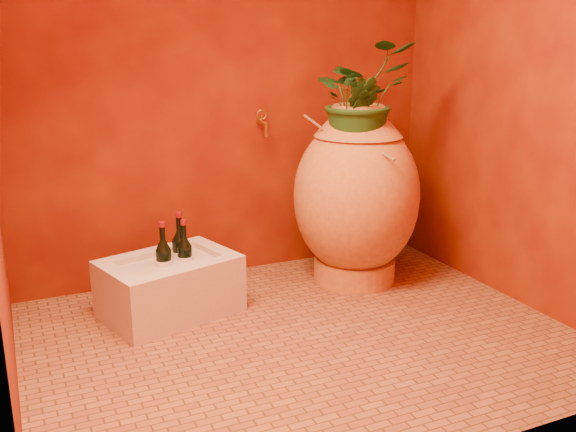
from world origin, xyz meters
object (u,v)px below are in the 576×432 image
stone_basin (170,288)px  wine_bottle_c (164,263)px  wall_tap (263,122)px  wine_bottle_a (185,259)px  amphora (356,196)px  wine_bottle_b (180,254)px

stone_basin → wine_bottle_c: size_ratio=2.24×
wall_tap → stone_basin: bearing=-149.7°
stone_basin → wall_tap: (0.68, 0.40, 0.76)m
wine_bottle_a → wine_bottle_c: 0.12m
amphora → wine_bottle_a: size_ratio=3.19×
amphora → wall_tap: bearing=138.2°
amphora → stone_basin: amphora is taller
wine_bottle_c → wall_tap: (0.71, 0.40, 0.62)m
stone_basin → wall_tap: bearing=30.3°
wine_bottle_a → wine_bottle_b: size_ratio=0.92×
wine_bottle_a → wine_bottle_b: (-0.01, 0.06, 0.01)m
wine_bottle_b → amphora: bearing=-2.7°
wine_bottle_c → wall_tap: size_ratio=2.23×
wine_bottle_a → wall_tap: bearing=32.8°
wine_bottle_b → wine_bottle_c: 0.13m
wine_bottle_c → wall_tap: 1.02m
wine_bottle_a → amphora: bearing=0.5°
amphora → wine_bottle_b: size_ratio=2.93×
wine_bottle_a → wine_bottle_c: wine_bottle_c is taller
wine_bottle_a → wall_tap: 0.94m
wall_tap → wine_bottle_b: bearing=-151.5°
wine_bottle_c → wall_tap: bearing=29.8°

